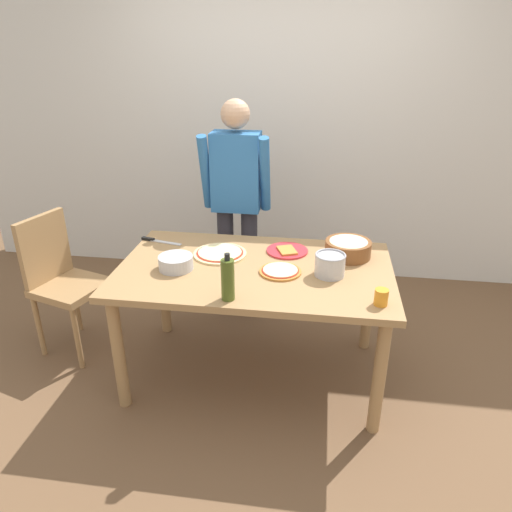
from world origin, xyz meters
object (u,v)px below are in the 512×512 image
at_px(plate_with_slice, 287,251).
at_px(chef_knife, 156,241).
at_px(mixing_bowl_steel, 176,263).
at_px(pizza_raw_on_board, 220,253).
at_px(popcorn_bowl, 348,247).
at_px(pizza_cooked_on_tray, 280,271).
at_px(olive_oil_bottle, 228,279).
at_px(dining_table, 255,281).
at_px(steel_pot, 330,264).
at_px(cup_orange, 381,297).
at_px(person_cook, 237,197).
at_px(chair_wooden_left, 61,277).

xyz_separation_m(plate_with_slice, chef_knife, (-0.87, 0.04, -0.00)).
height_order(mixing_bowl_steel, chef_knife, mixing_bowl_steel).
relative_size(pizza_raw_on_board, popcorn_bowl, 1.18).
height_order(pizza_cooked_on_tray, olive_oil_bottle, olive_oil_bottle).
relative_size(dining_table, steel_pot, 9.22).
bearing_deg(popcorn_bowl, pizza_raw_on_board, -173.48).
relative_size(plate_with_slice, cup_orange, 3.06).
distance_m(pizza_raw_on_board, steel_pot, 0.70).
bearing_deg(person_cook, popcorn_bowl, -33.51).
bearing_deg(plate_with_slice, steel_pot, -47.48).
height_order(popcorn_bowl, olive_oil_bottle, olive_oil_bottle).
height_order(plate_with_slice, popcorn_bowl, popcorn_bowl).
height_order(chair_wooden_left, cup_orange, chair_wooden_left).
relative_size(popcorn_bowl, olive_oil_bottle, 1.09).
distance_m(mixing_bowl_steel, steel_pot, 0.88).
distance_m(olive_oil_bottle, chef_knife, 0.93).
height_order(person_cook, pizza_cooked_on_tray, person_cook).
relative_size(pizza_cooked_on_tray, steel_pot, 1.39).
distance_m(chair_wooden_left, chef_knife, 0.68).
bearing_deg(chair_wooden_left, steel_pot, -5.26).
distance_m(pizza_raw_on_board, cup_orange, 1.05).
height_order(person_cook, olive_oil_bottle, person_cook).
height_order(dining_table, pizza_cooked_on_tray, pizza_cooked_on_tray).
bearing_deg(popcorn_bowl, pizza_cooked_on_tray, -143.85).
bearing_deg(pizza_cooked_on_tray, steel_pot, 1.54).
xyz_separation_m(pizza_cooked_on_tray, cup_orange, (0.54, -0.29, 0.03)).
relative_size(pizza_raw_on_board, chef_knife, 1.14).
height_order(chair_wooden_left, popcorn_bowl, chair_wooden_left).
distance_m(person_cook, chair_wooden_left, 1.31).
height_order(popcorn_bowl, mixing_bowl_steel, popcorn_bowl).
bearing_deg(cup_orange, chair_wooden_left, 167.16).
xyz_separation_m(pizza_raw_on_board, mixing_bowl_steel, (-0.21, -0.23, 0.03)).
height_order(person_cook, mixing_bowl_steel, person_cook).
bearing_deg(popcorn_bowl, steel_pot, -111.59).
bearing_deg(cup_orange, plate_with_slice, 131.72).
bearing_deg(chair_wooden_left, cup_orange, -12.84).
bearing_deg(person_cook, plate_with_slice, -50.91).
xyz_separation_m(popcorn_bowl, chef_knife, (-1.24, 0.06, -0.05)).
height_order(plate_with_slice, steel_pot, steel_pot).
height_order(pizza_cooked_on_tray, mixing_bowl_steel, mixing_bowl_steel).
bearing_deg(chef_knife, chair_wooden_left, -164.67).
bearing_deg(chef_knife, person_cook, 45.49).
xyz_separation_m(olive_oil_bottle, steel_pot, (0.51, 0.35, -0.05)).
distance_m(plate_with_slice, olive_oil_bottle, 0.69).
xyz_separation_m(pizza_cooked_on_tray, olive_oil_bottle, (-0.24, -0.34, 0.10)).
xyz_separation_m(pizza_raw_on_board, chef_knife, (-0.46, 0.15, -0.00)).
xyz_separation_m(pizza_cooked_on_tray, popcorn_bowl, (0.39, 0.28, 0.05)).
height_order(plate_with_slice, mixing_bowl_steel, mixing_bowl_steel).
xyz_separation_m(dining_table, olive_oil_bottle, (-0.08, -0.39, 0.20)).
xyz_separation_m(person_cook, plate_with_slice, (0.41, -0.51, -0.17)).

